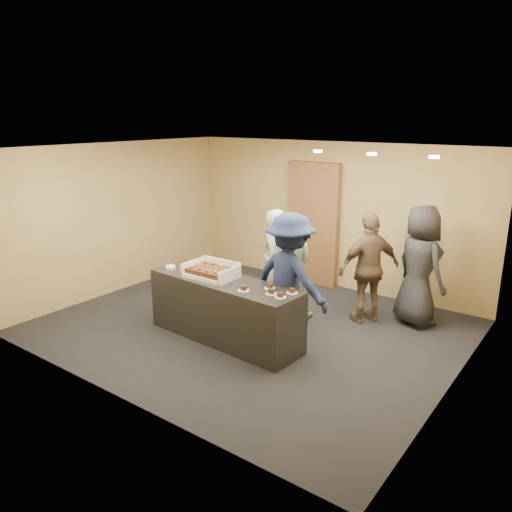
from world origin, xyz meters
name	(u,v)px	position (x,y,z in m)	size (l,w,h in m)	color
room	(250,242)	(0.00, 0.00, 1.35)	(6.04, 6.00, 2.70)	black
serving_counter	(225,310)	(-0.05, -0.56, 0.45)	(2.40, 0.70, 0.90)	black
storage_cabinet	(313,224)	(-0.33, 2.41, 1.16)	(1.06, 0.15, 2.32)	brown
cake_box	(212,273)	(-0.29, -0.53, 0.95)	(0.73, 0.50, 0.21)	white
sheet_cake	(211,271)	(-0.29, -0.56, 1.00)	(0.62, 0.43, 0.12)	black
plate_stack	(170,267)	(-1.08, -0.60, 0.92)	(0.15, 0.15, 0.04)	white
slice_a	(244,289)	(0.44, -0.74, 0.92)	(0.15, 0.15, 0.07)	white
slice_b	(270,287)	(0.67, -0.46, 0.92)	(0.15, 0.15, 0.07)	white
slice_c	(271,292)	(0.81, -0.62, 0.92)	(0.15, 0.15, 0.07)	white
slice_d	(292,291)	(1.01, -0.44, 0.92)	(0.15, 0.15, 0.07)	white
slice_e	(280,296)	(0.98, -0.66, 0.92)	(0.15, 0.15, 0.07)	white
person_server_grey	(277,266)	(0.19, 0.44, 0.90)	(0.66, 0.43, 1.80)	#A2A2A8
person_sage_man	(288,265)	(0.20, 0.74, 0.86)	(0.83, 0.65, 1.72)	#8DA777
person_navy_man	(290,279)	(0.76, -0.09, 0.95)	(1.22, 0.70, 1.89)	#172141
person_brown_extra	(369,268)	(1.34, 1.28, 0.87)	(1.02, 0.43, 1.75)	brown
person_dark_suit	(420,266)	(1.99, 1.66, 0.94)	(0.92, 0.60, 1.87)	black
ceiling_spotlights	(372,154)	(1.60, 0.50, 2.67)	(1.72, 0.12, 0.03)	#FFEAC6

